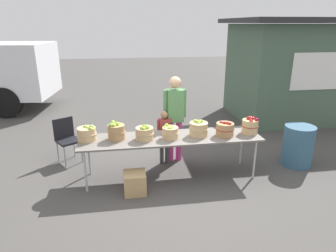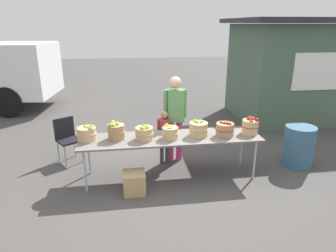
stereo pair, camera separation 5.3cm
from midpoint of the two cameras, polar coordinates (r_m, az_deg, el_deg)
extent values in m
plane|color=#474442|center=(5.43, 0.75, -9.54)|extent=(40.00, 40.00, 0.00)
cube|color=slate|center=(5.13, 0.79, -2.29)|extent=(3.10, 0.76, 0.03)
cylinder|color=#B2B2B7|center=(4.99, -15.27, -8.33)|extent=(0.04, 0.04, 0.72)
cylinder|color=#B2B2B7|center=(5.41, 16.51, -6.24)|extent=(0.04, 0.04, 0.72)
cylinder|color=#B2B2B7|center=(5.53, -14.61, -5.51)|extent=(0.04, 0.04, 0.72)
cylinder|color=#B2B2B7|center=(5.91, 14.14, -3.84)|extent=(0.04, 0.04, 0.72)
cylinder|color=tan|center=(5.13, -15.00, -1.45)|extent=(0.30, 0.30, 0.22)
torus|color=tan|center=(5.13, -15.01, -1.33)|extent=(0.32, 0.32, 0.01)
sphere|color=#8CB738|center=(5.08, -14.15, -0.13)|extent=(0.08, 0.08, 0.08)
sphere|color=#8CB738|center=(5.01, -14.33, -0.55)|extent=(0.08, 0.08, 0.08)
sphere|color=#9EC647|center=(5.14, -15.24, -0.13)|extent=(0.07, 0.07, 0.07)
sphere|color=#9EC647|center=(5.09, -14.79, -0.34)|extent=(0.07, 0.07, 0.07)
cylinder|color=#A87F51|center=(5.06, -9.57, -1.13)|extent=(0.28, 0.28, 0.25)
torus|color=#A87F51|center=(5.06, -9.57, -0.99)|extent=(0.30, 0.30, 0.01)
sphere|color=#9EC647|center=(5.10, -10.18, 0.66)|extent=(0.08, 0.08, 0.08)
sphere|color=#8CB738|center=(5.00, -9.47, 0.40)|extent=(0.08, 0.08, 0.08)
sphere|color=#9EC647|center=(5.03, -10.23, 0.26)|extent=(0.07, 0.07, 0.07)
sphere|color=#9EC647|center=(4.96, -9.99, 0.11)|extent=(0.07, 0.07, 0.07)
sphere|color=#7AA833|center=(4.97, -10.62, 0.14)|extent=(0.07, 0.07, 0.07)
cylinder|color=tan|center=(4.99, -4.26, -1.45)|extent=(0.29, 0.29, 0.21)
torus|color=tan|center=(4.99, -4.26, -1.33)|extent=(0.31, 0.31, 0.01)
sphere|color=#9EC647|center=(4.90, -3.65, -0.29)|extent=(0.07, 0.07, 0.07)
sphere|color=#8CB738|center=(4.90, -4.77, -0.39)|extent=(0.06, 0.06, 0.06)
sphere|color=#9EC647|center=(4.98, -3.83, -0.17)|extent=(0.08, 0.08, 0.08)
sphere|color=#8CB738|center=(4.87, -4.44, -0.56)|extent=(0.07, 0.07, 0.07)
sphere|color=#7AA833|center=(4.99, -4.33, -0.08)|extent=(0.07, 0.07, 0.07)
cylinder|color=tan|center=(5.02, 0.70, -1.33)|extent=(0.27, 0.27, 0.20)
torus|color=tan|center=(5.02, 0.70, -1.22)|extent=(0.29, 0.29, 0.01)
sphere|color=#9EC647|center=(5.01, -0.38, -0.33)|extent=(0.07, 0.07, 0.07)
sphere|color=#8CB738|center=(4.94, 0.50, -0.55)|extent=(0.07, 0.07, 0.07)
sphere|color=#9EC647|center=(4.94, 0.76, -0.50)|extent=(0.07, 0.07, 0.07)
sphere|color=#9EC647|center=(5.01, 0.99, -0.25)|extent=(0.08, 0.08, 0.08)
sphere|color=#8CB738|center=(5.06, -0.01, 0.07)|extent=(0.08, 0.08, 0.08)
cylinder|color=tan|center=(5.17, 6.14, -0.62)|extent=(0.32, 0.32, 0.24)
torus|color=tan|center=(5.16, 6.14, -0.50)|extent=(0.34, 0.34, 0.01)
sphere|color=#7AA833|center=(5.10, 6.10, 0.39)|extent=(0.07, 0.07, 0.07)
sphere|color=#9EC647|center=(5.17, 5.44, 0.89)|extent=(0.07, 0.07, 0.07)
sphere|color=#9EC647|center=(5.13, 6.18, 0.60)|extent=(0.08, 0.08, 0.08)
sphere|color=#8CB738|center=(5.13, 6.30, 0.60)|extent=(0.07, 0.07, 0.07)
sphere|color=#9EC647|center=(5.15, 6.64, 0.85)|extent=(0.07, 0.07, 0.07)
sphere|color=#7AA833|center=(5.13, 5.86, 0.69)|extent=(0.08, 0.08, 0.08)
sphere|color=#8CB738|center=(5.14, 6.29, 0.72)|extent=(0.08, 0.08, 0.08)
cylinder|color=#A87F51|center=(5.23, 11.10, -0.70)|extent=(0.30, 0.30, 0.23)
torus|color=maroon|center=(5.23, 11.11, -0.58)|extent=(0.32, 0.32, 0.01)
sphere|color=maroon|center=(5.22, 10.44, 0.50)|extent=(0.08, 0.08, 0.08)
sphere|color=#B22319|center=(5.18, 11.08, 0.48)|extent=(0.07, 0.07, 0.07)
sphere|color=#B22319|center=(5.15, 11.95, 0.32)|extent=(0.07, 0.07, 0.07)
sphere|color=maroon|center=(5.18, 11.71, 0.42)|extent=(0.07, 0.07, 0.07)
cylinder|color=tan|center=(5.45, 15.68, -0.15)|extent=(0.28, 0.28, 0.25)
torus|color=maroon|center=(5.45, 15.69, -0.03)|extent=(0.30, 0.30, 0.01)
sphere|color=maroon|center=(5.44, 15.96, 1.24)|extent=(0.07, 0.07, 0.07)
sphere|color=#B22319|center=(5.34, 15.91, 0.76)|extent=(0.07, 0.07, 0.07)
sphere|color=#B22319|center=(5.47, 16.26, 1.32)|extent=(0.07, 0.07, 0.07)
sphere|color=maroon|center=(5.40, 16.91, 1.12)|extent=(0.07, 0.07, 0.07)
sphere|color=maroon|center=(5.43, 15.46, 1.41)|extent=(0.08, 0.08, 0.08)
sphere|color=maroon|center=(5.51, 15.79, 1.42)|extent=(0.08, 0.08, 0.08)
sphere|color=#B22319|center=(5.42, 15.68, 1.15)|extent=(0.06, 0.06, 0.06)
cylinder|color=#CC3F8C|center=(5.90, 2.38, -2.77)|extent=(0.12, 0.12, 0.82)
cylinder|color=#CC3F8C|center=(5.86, 0.76, -2.90)|extent=(0.12, 0.12, 0.82)
cube|color=#4C7F4C|center=(5.66, 1.64, 3.92)|extent=(0.32, 0.24, 0.61)
sphere|color=tan|center=(5.56, 1.68, 8.31)|extent=(0.22, 0.22, 0.22)
cylinder|color=#4C7F4C|center=(5.69, 3.40, 4.35)|extent=(0.09, 0.09, 0.55)
cylinder|color=#4C7F4C|center=(5.61, -0.14, 4.16)|extent=(0.09, 0.09, 0.55)
cylinder|color=#3F3F3F|center=(5.80, 0.10, -4.74)|extent=(0.08, 0.08, 0.52)
cylinder|color=#3F3F3F|center=(5.78, -0.93, -4.87)|extent=(0.08, 0.08, 0.52)
cube|color=maroon|center=(5.62, -0.43, -0.55)|extent=(0.21, 0.17, 0.39)
sphere|color=#936B4C|center=(5.53, -0.44, 2.18)|extent=(0.14, 0.14, 0.14)
cylinder|color=maroon|center=(5.65, 0.68, -0.23)|extent=(0.05, 0.05, 0.35)
cylinder|color=maroon|center=(5.58, -1.55, -0.46)|extent=(0.05, 0.05, 0.35)
cube|color=silver|center=(10.49, -25.90, 9.72)|extent=(2.01, 2.27, 1.60)
cube|color=black|center=(10.15, -21.66, 11.85)|extent=(0.22, 1.76, 0.80)
cylinder|color=black|center=(11.54, -24.29, 6.56)|extent=(0.92, 0.37, 0.90)
cylinder|color=black|center=(9.84, -28.17, 4.10)|extent=(0.92, 0.37, 0.90)
cube|color=#47604C|center=(9.25, 22.80, 9.45)|extent=(3.01, 2.42, 2.60)
cube|color=#262628|center=(9.16, 23.94, 17.96)|extent=(3.52, 2.92, 0.12)
cube|color=white|center=(8.22, 27.26, 9.24)|extent=(1.40, 0.05, 0.90)
cube|color=black|center=(6.12, -18.17, -2.64)|extent=(0.55, 0.55, 0.04)
cube|color=black|center=(6.20, -19.03, -0.27)|extent=(0.35, 0.24, 0.40)
cylinder|color=gray|center=(6.00, -18.80, -5.52)|extent=(0.02, 0.02, 0.42)
cylinder|color=gray|center=(6.12, -15.87, -4.74)|extent=(0.02, 0.02, 0.42)
cylinder|color=gray|center=(6.30, -19.99, -4.50)|extent=(0.02, 0.02, 0.42)
cylinder|color=gray|center=(6.41, -17.17, -3.78)|extent=(0.02, 0.02, 0.42)
cylinder|color=#335972|center=(6.19, 23.91, -3.56)|extent=(0.56, 0.56, 0.79)
cube|color=tan|center=(4.90, -6.13, -10.72)|extent=(0.35, 0.35, 0.35)
camera|label=1|loc=(0.03, -89.71, 0.10)|focal=31.88mm
camera|label=2|loc=(0.03, 90.29, -0.10)|focal=31.88mm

